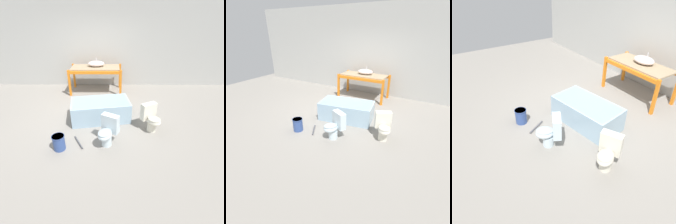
# 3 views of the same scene
# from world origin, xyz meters

# --- Properties ---
(ground_plane) EXTENTS (12.00, 12.00, 0.00)m
(ground_plane) POSITION_xyz_m (0.00, 0.00, 0.00)
(ground_plane) COLOR gray
(warehouse_wall_rear) EXTENTS (10.80, 0.08, 3.20)m
(warehouse_wall_rear) POSITION_xyz_m (0.00, 2.32, 1.60)
(warehouse_wall_rear) COLOR #ADADA8
(warehouse_wall_rear) RESTS_ON ground_plane
(shelving_rack) EXTENTS (1.74, 0.85, 0.88)m
(shelving_rack) POSITION_xyz_m (0.08, 1.62, 0.75)
(shelving_rack) COLOR orange
(shelving_rack) RESTS_ON ground_plane
(sink_basin) EXTENTS (0.55, 0.38, 0.26)m
(sink_basin) POSITION_xyz_m (0.10, 1.68, 0.97)
(sink_basin) COLOR silver
(sink_basin) RESTS_ON shelving_rack
(bathtub_main) EXTENTS (1.57, 1.01, 0.51)m
(bathtub_main) POSITION_xyz_m (0.35, -0.24, 0.29)
(bathtub_main) COLOR #99B7CC
(bathtub_main) RESTS_ON ground_plane
(toilet_near) EXTENTS (0.51, 0.57, 0.64)m
(toilet_near) POSITION_xyz_m (0.56, -1.26, 0.33)
(toilet_near) COLOR silver
(toilet_near) RESTS_ON ground_plane
(toilet_far) EXTENTS (0.50, 0.57, 0.64)m
(toilet_far) POSITION_xyz_m (1.56, -0.74, 0.33)
(toilet_far) COLOR silver
(toilet_far) RESTS_ON ground_plane
(bucket_white) EXTENTS (0.26, 0.26, 0.33)m
(bucket_white) POSITION_xyz_m (-0.42, -1.44, 0.17)
(bucket_white) COLOR #334C8C
(bucket_white) RESTS_ON ground_plane
(loose_pipe) EXTENTS (0.26, 0.41, 0.04)m
(loose_pipe) POSITION_xyz_m (-0.07, -1.26, 0.02)
(loose_pipe) COLOR #4C4C51
(loose_pipe) RESTS_ON ground_plane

